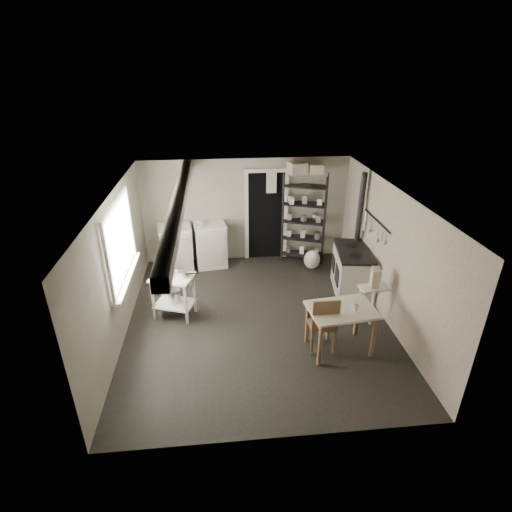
{
  "coord_description": "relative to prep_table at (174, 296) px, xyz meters",
  "views": [
    {
      "loc": [
        -0.62,
        -5.84,
        4.11
      ],
      "look_at": [
        0.0,
        0.3,
        1.1
      ],
      "focal_mm": 28.0,
      "sensor_mm": 36.0,
      "label": 1
    }
  ],
  "objects": [
    {
      "name": "storage_box_b",
      "position": [
        2.94,
        2.05,
        1.59
      ],
      "size": [
        0.34,
        0.32,
        0.19
      ],
      "primitive_type": "cube",
      "rotation": [
        0.0,
        0.0,
        -0.18
      ],
      "color": "beige",
      "rests_on": "shelf_rack"
    },
    {
      "name": "work_table",
      "position": [
        2.63,
        -1.2,
        -0.02
      ],
      "size": [
        1.07,
        0.81,
        0.76
      ],
      "primitive_type": null,
      "rotation": [
        0.0,
        0.0,
        0.12
      ],
      "color": "beige",
      "rests_on": "ground"
    },
    {
      "name": "shelf_rack",
      "position": [
        2.72,
        2.04,
        0.55
      ],
      "size": [
        1.02,
        0.67,
        2.0
      ],
      "primitive_type": null,
      "rotation": [
        0.0,
        0.0,
        -0.35
      ],
      "color": "black",
      "rests_on": "ground"
    },
    {
      "name": "stove",
      "position": [
        3.37,
        0.51,
        0.04
      ],
      "size": [
        0.78,
        1.21,
        0.89
      ],
      "primitive_type": null,
      "rotation": [
        0.0,
        0.0,
        -0.14
      ],
      "color": "beige",
      "rests_on": "ground"
    },
    {
      "name": "side_ledge",
      "position": [
        3.36,
        -0.62,
        0.03
      ],
      "size": [
        0.53,
        0.33,
        0.76
      ],
      "primitive_type": null,
      "rotation": [
        0.0,
        0.0,
        0.15
      ],
      "color": "white",
      "rests_on": "ground"
    },
    {
      "name": "storage_box_a",
      "position": [
        2.52,
        2.04,
        1.61
      ],
      "size": [
        0.41,
        0.38,
        0.24
      ],
      "primitive_type": "cube",
      "rotation": [
        0.0,
        0.0,
        0.23
      ],
      "color": "beige",
      "rests_on": "shelf_rack"
    },
    {
      "name": "wallpaper_panel",
      "position": [
        3.69,
        -0.26,
        0.75
      ],
      "size": [
        0.01,
        5.0,
        2.3
      ],
      "primitive_type": null,
      "color": "#C0B19C",
      "rests_on": "wall_right"
    },
    {
      "name": "ceiling",
      "position": [
        1.45,
        -0.26,
        1.9
      ],
      "size": [
        5.0,
        5.0,
        0.0
      ],
      "primitive_type": "plane",
      "rotation": [
        3.14,
        0.0,
        0.0
      ],
      "color": "silver",
      "rests_on": "wall_back"
    },
    {
      "name": "counter_cup",
      "position": [
        -0.09,
        1.86,
        0.57
      ],
      "size": [
        0.14,
        0.14,
        0.09
      ],
      "primitive_type": "imported",
      "rotation": [
        0.0,
        0.0,
        -0.16
      ],
      "color": "white",
      "rests_on": "base_cabinets"
    },
    {
      "name": "floor_crock",
      "position": [
        3.04,
        -0.44,
        -0.33
      ],
      "size": [
        0.13,
        0.13,
        0.15
      ],
      "primitive_type": "cylinder",
      "rotation": [
        0.0,
        0.0,
        0.04
      ],
      "color": "white",
      "rests_on": "ground"
    },
    {
      "name": "mixing_bowl",
      "position": [
        0.43,
        1.89,
        0.56
      ],
      "size": [
        0.34,
        0.34,
        0.07
      ],
      "primitive_type": "imported",
      "rotation": [
        0.0,
        0.0,
        0.21
      ],
      "color": "white",
      "rests_on": "base_cabinets"
    },
    {
      "name": "table_cup",
      "position": [
        2.82,
        -1.27,
        0.41
      ],
      "size": [
        0.13,
        0.13,
        0.1
      ],
      "primitive_type": "imported",
      "rotation": [
        0.0,
        0.0,
        -0.34
      ],
      "color": "white",
      "rests_on": "work_table"
    },
    {
      "name": "wall_front",
      "position": [
        1.45,
        -2.76,
        0.75
      ],
      "size": [
        4.5,
        0.02,
        2.3
      ],
      "primitive_type": "cube",
      "color": "#9E9987",
      "rests_on": "ground"
    },
    {
      "name": "window",
      "position": [
        -0.77,
        -0.06,
        1.1
      ],
      "size": [
        0.12,
        1.76,
        1.28
      ],
      "primitive_type": null,
      "color": "white",
      "rests_on": "wall_left"
    },
    {
      "name": "stovepipe",
      "position": [
        3.57,
        0.95,
        1.19
      ],
      "size": [
        0.13,
        0.13,
        1.56
      ],
      "primitive_type": null,
      "rotation": [
        0.0,
        0.0,
        -0.09
      ],
      "color": "black",
      "rests_on": "stove"
    },
    {
      "name": "shelf_jar",
      "position": [
        2.43,
        2.02,
        0.97
      ],
      "size": [
        0.1,
        0.1,
        0.2
      ],
      "primitive_type": "imported",
      "rotation": [
        0.0,
        0.0,
        0.06
      ],
      "color": "white",
      "rests_on": "shelf_rack"
    },
    {
      "name": "wall_back",
      "position": [
        1.45,
        2.24,
        0.75
      ],
      "size": [
        4.5,
        0.02,
        2.3
      ],
      "primitive_type": "cube",
      "color": "#9E9987",
      "rests_on": "ground"
    },
    {
      "name": "saucepan",
      "position": [
        0.2,
        -0.02,
        0.45
      ],
      "size": [
        0.19,
        0.19,
        0.1
      ],
      "primitive_type": "cylinder",
      "rotation": [
        0.0,
        0.0,
        -0.03
      ],
      "color": "#BDBDC0",
      "rests_on": "prep_table"
    },
    {
      "name": "flour_sack",
      "position": [
        2.84,
        1.54,
        -0.16
      ],
      "size": [
        0.42,
        0.39,
        0.43
      ],
      "primitive_type": "ellipsoid",
      "rotation": [
        0.0,
        0.0,
        -0.26
      ],
      "color": "beige",
      "rests_on": "ground"
    },
    {
      "name": "wall_right",
      "position": [
        3.7,
        -0.26,
        0.75
      ],
      "size": [
        0.02,
        5.0,
        2.3
      ],
      "primitive_type": "cube",
      "color": "#9E9987",
      "rests_on": "ground"
    },
    {
      "name": "wall_left",
      "position": [
        -0.8,
        -0.26,
        0.75
      ],
      "size": [
        0.02,
        5.0,
        2.3
      ],
      "primitive_type": "cube",
      "color": "#9E9987",
      "rests_on": "ground"
    },
    {
      "name": "utensil_rail",
      "position": [
        3.64,
        0.34,
        1.15
      ],
      "size": [
        0.06,
        1.2,
        0.44
      ],
      "primitive_type": null,
      "color": "#BDBDC0",
      "rests_on": "wall_right"
    },
    {
      "name": "bucket",
      "position": [
        -0.0,
        0.05,
        -0.02
      ],
      "size": [
        0.24,
        0.24,
        0.24
      ],
      "primitive_type": "cylinder",
      "rotation": [
        0.0,
        0.0,
        -0.1
      ],
      "color": "#BDBDC0",
      "rests_on": "prep_table"
    },
    {
      "name": "doorway",
      "position": [
        1.9,
        2.21,
        0.6
      ],
      "size": [
        0.96,
        0.1,
        2.08
      ],
      "primitive_type": null,
      "color": "white",
      "rests_on": "ground"
    },
    {
      "name": "ceiling_beam",
      "position": [
        0.25,
        -0.26,
        1.8
      ],
      "size": [
        0.18,
        5.0,
        0.18
      ],
      "primitive_type": null,
      "color": "white",
      "rests_on": "ceiling"
    },
    {
      "name": "oats_box",
      "position": [
        3.36,
        -0.61,
        0.61
      ],
      "size": [
        0.17,
        0.24,
        0.33
      ],
      "primitive_type": "cube",
      "rotation": [
        0.0,
        0.0,
        -0.21
      ],
      "color": "beige",
      "rests_on": "side_ledge"
    },
    {
      "name": "base_cabinets",
      "position": [
        0.27,
        1.92,
        0.06
      ],
      "size": [
        1.56,
        0.84,
        0.98
      ],
      "primitive_type": null,
      "rotation": [
        0.0,
        0.0,
        0.14
      ],
      "color": "beige",
      "rests_on": "ground"
    },
    {
      "name": "chair",
      "position": [
        2.36,
        -1.13,
        0.08
      ],
      "size": [
        0.41,
        0.43,
        0.99
      ],
      "primitive_type": null,
      "rotation": [
        0.0,
        0.0,
        -0.01
      ],
      "color": "brown",
      "rests_on": "ground"
    },
    {
      "name": "prep_table",
      "position": [
        0.0,
        0.0,
        0.0
      ],
      "size": [
        0.82,
        0.7,
        0.8
      ],
      "primitive_type": null,
      "rotation": [
        0.0,
        0.0,
        -0.33
      ],
      "color": "white",
      "rests_on": "ground"
    },
    {
      "name": "floor",
      "position": [
        1.45,
        -0.26,
        -0.4
      ],
      "size": [
        5.0,
        5.0,
        0.0
      ],
      "primitive_type": "plane",
      "color": "black",
      "rests_on": "ground"
    },
    {
      "name": "stockpot",
      "position": [
        -0.15,
        0.1,
        0.54
      ],
      "size": [
        0.28,
        0.28,
        0.29
      ],
      "primitive_type": "cylinder",
      "rotation": [
        0.0,
        0.0,
        -0.06
      ],
      "color": "#BDBDC0",
      "rests_on": "prep_table"
    }
  ]
}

